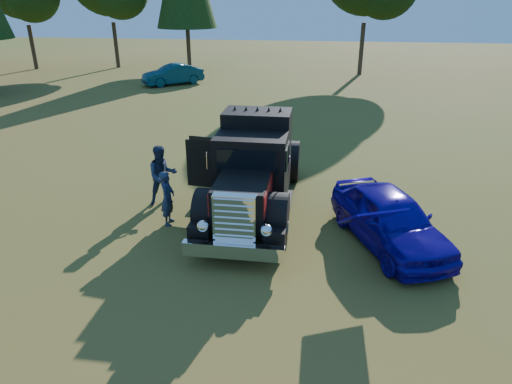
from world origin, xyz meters
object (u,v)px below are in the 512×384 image
(hotrod_coupe, at_px, (390,218))
(distant_teal_car, at_px, (173,75))
(spectator_near, at_px, (168,198))
(diamond_t_truck, at_px, (253,174))
(spectator_far, at_px, (162,175))

(hotrod_coupe, bearing_deg, distant_teal_car, 120.45)
(hotrod_coupe, bearing_deg, spectator_near, 177.20)
(diamond_t_truck, bearing_deg, hotrod_coupe, -20.07)
(diamond_t_truck, relative_size, hotrod_coupe, 1.50)
(spectator_far, bearing_deg, diamond_t_truck, -36.56)
(hotrod_coupe, xyz_separation_m, spectator_near, (-6.25, 0.31, 0.06))
(diamond_t_truck, bearing_deg, spectator_near, -154.44)
(diamond_t_truck, height_order, hotrod_coupe, diamond_t_truck)
(hotrod_coupe, relative_size, spectator_near, 2.90)
(diamond_t_truck, xyz_separation_m, hotrod_coupe, (3.91, -1.43, -0.52))
(hotrod_coupe, height_order, spectator_far, spectator_far)
(distant_teal_car, bearing_deg, diamond_t_truck, -16.09)
(spectator_far, relative_size, distant_teal_car, 0.43)
(hotrod_coupe, xyz_separation_m, distant_teal_car, (-13.11, 22.30, -0.02))
(spectator_near, bearing_deg, spectator_far, 20.55)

